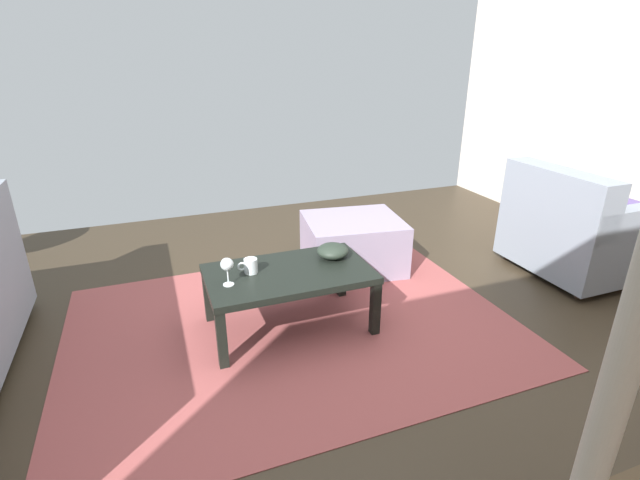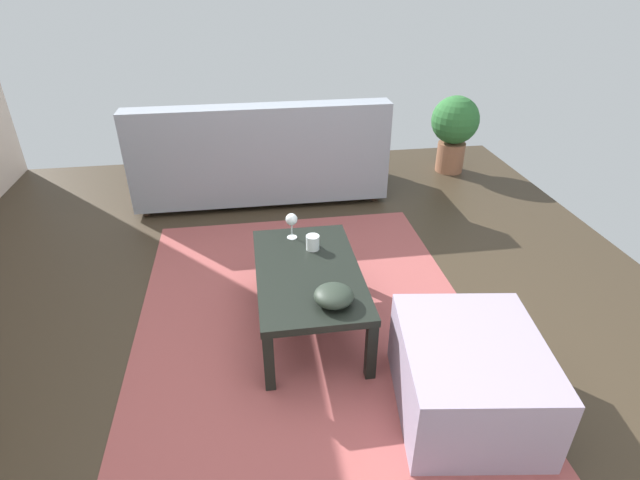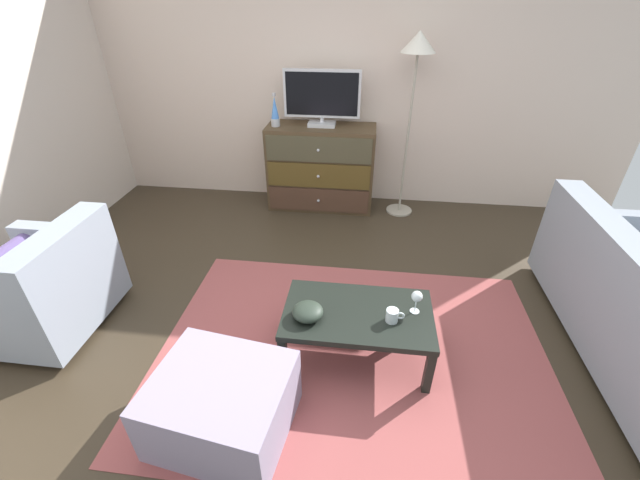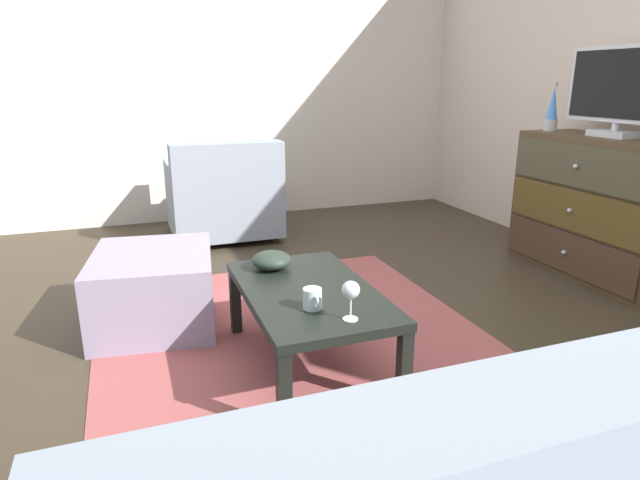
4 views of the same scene
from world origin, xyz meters
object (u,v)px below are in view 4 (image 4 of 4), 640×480
at_px(mug, 313,299).
at_px(bowl_decorative, 272,260).
at_px(tv, 621,89).
at_px(lava_lamp, 552,110).
at_px(ottoman, 154,289).
at_px(coffee_table, 309,298).
at_px(wine_glass, 351,291).
at_px(dresser, 599,207).
at_px(armchair, 224,197).

bearing_deg(mug, bowl_decorative, -176.75).
xyz_separation_m(tv, lava_lamp, (-0.47, -0.07, -0.15)).
bearing_deg(bowl_decorative, ottoman, -125.61).
distance_m(mug, bowl_decorative, 0.52).
bearing_deg(mug, coffee_table, 165.52).
height_order(lava_lamp, ottoman, lava_lamp).
bearing_deg(bowl_decorative, wine_glass, 11.31).
height_order(dresser, lava_lamp, lava_lamp).
distance_m(lava_lamp, armchair, 2.53).
distance_m(lava_lamp, wine_glass, 2.53).
distance_m(bowl_decorative, ottoman, 0.70).
height_order(lava_lamp, armchair, lava_lamp).
xyz_separation_m(bowl_decorative, ottoman, (-0.39, -0.54, -0.22)).
xyz_separation_m(armchair, ottoman, (1.49, -0.65, -0.14)).
bearing_deg(mug, lava_lamp, 118.34).
relative_size(wine_glass, ottoman, 0.22).
bearing_deg(ottoman, dresser, 85.99).
distance_m(dresser, ottoman, 2.81).
bearing_deg(armchair, mug, -1.83).
distance_m(coffee_table, wine_glass, 0.39).
bearing_deg(mug, dresser, 107.63).
relative_size(tv, mug, 6.77).
relative_size(dresser, tv, 1.48).
relative_size(wine_glass, bowl_decorative, 0.82).
relative_size(wine_glass, armchair, 0.19).
bearing_deg(coffee_table, tv, 102.64).
height_order(tv, armchair, tv).
relative_size(tv, wine_glass, 4.91).
bearing_deg(armchair, coffee_table, -0.59).
bearing_deg(coffee_table, armchair, 179.41).
relative_size(mug, bowl_decorative, 0.59).
bearing_deg(lava_lamp, tv, 8.06).
bearing_deg(coffee_table, lava_lamp, 114.44).
bearing_deg(tv, dresser, -102.73).
relative_size(lava_lamp, coffee_table, 0.35).
height_order(bowl_decorative, ottoman, bowl_decorative).
bearing_deg(ottoman, tv, 85.91).
bearing_deg(wine_glass, bowl_decorative, -168.69).
bearing_deg(mug, wine_glass, 35.45).
height_order(tv, wine_glass, tv).
bearing_deg(armchair, dresser, 51.79).
relative_size(tv, ottoman, 1.10).
xyz_separation_m(wine_glass, bowl_decorative, (-0.66, -0.13, -0.07)).
relative_size(bowl_decorative, armchair, 0.23).
xyz_separation_m(tv, mug, (0.70, -2.25, -0.78)).
xyz_separation_m(coffee_table, bowl_decorative, (-0.31, -0.08, 0.09)).
height_order(coffee_table, bowl_decorative, bowl_decorative).
relative_size(bowl_decorative, ottoman, 0.27).
xyz_separation_m(tv, bowl_decorative, (0.19, -2.28, -0.78)).
distance_m(dresser, lava_lamp, 0.76).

